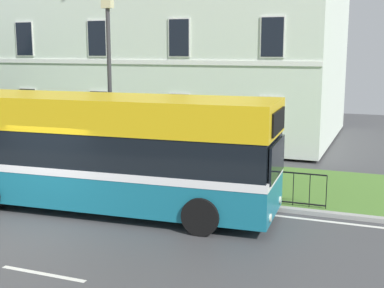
# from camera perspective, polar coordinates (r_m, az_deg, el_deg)

# --- Properties ---
(ground_plane) EXTENTS (60.00, 56.00, 0.18)m
(ground_plane) POSITION_cam_1_polar(r_m,az_deg,el_deg) (14.60, -15.72, -8.18)
(ground_plane) COLOR #424345
(georgian_townhouse) EXTENTS (16.20, 10.39, 12.53)m
(georgian_townhouse) POSITION_cam_1_polar(r_m,az_deg,el_deg) (27.94, -1.14, 14.27)
(georgian_townhouse) COLOR silver
(georgian_townhouse) RESTS_ON ground_plane
(iron_verge_railing) EXTENTS (17.99, 0.04, 0.97)m
(iron_verge_railing) POSITION_cam_1_polar(r_m,az_deg,el_deg) (18.31, -14.68, -2.29)
(iron_verge_railing) COLOR black
(iron_verge_railing) RESTS_ON ground_plane
(single_decker_bus) EXTENTS (9.73, 3.09, 3.23)m
(single_decker_bus) POSITION_cam_1_polar(r_m,az_deg,el_deg) (14.86, -9.28, -0.74)
(single_decker_bus) COLOR #166A82
(single_decker_bus) RESTS_ON ground_plane
(street_lamp_post) EXTENTS (0.36, 0.24, 6.07)m
(street_lamp_post) POSITION_cam_1_polar(r_m,az_deg,el_deg) (17.89, -8.99, 7.38)
(street_lamp_post) COLOR #333338
(street_lamp_post) RESTS_ON ground_plane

